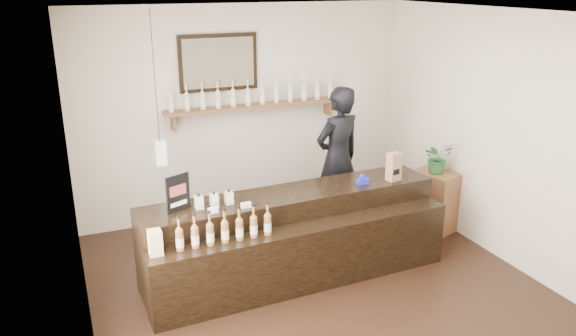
% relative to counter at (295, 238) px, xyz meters
% --- Properties ---
extents(ground, '(5.00, 5.00, 0.00)m').
position_rel_counter_xyz_m(ground, '(0.11, -0.58, -0.43)').
color(ground, black).
rests_on(ground, ground).
extents(room_shell, '(5.00, 5.00, 5.00)m').
position_rel_counter_xyz_m(room_shell, '(0.11, -0.58, 1.27)').
color(room_shell, beige).
rests_on(room_shell, ground).
extents(back_wall_decor, '(2.66, 0.96, 1.69)m').
position_rel_counter_xyz_m(back_wall_decor, '(-0.04, 1.80, 1.32)').
color(back_wall_decor, brown).
rests_on(back_wall_decor, ground).
extents(counter, '(3.31, 1.00, 1.07)m').
position_rel_counter_xyz_m(counter, '(0.00, 0.00, 0.00)').
color(counter, black).
rests_on(counter, ground).
extents(promo_sign, '(0.25, 0.13, 0.37)m').
position_rel_counter_xyz_m(promo_sign, '(-1.21, 0.09, 0.67)').
color(promo_sign, black).
rests_on(promo_sign, counter).
extents(paper_bag, '(0.16, 0.13, 0.32)m').
position_rel_counter_xyz_m(paper_bag, '(1.23, 0.03, 0.65)').
color(paper_bag, olive).
rests_on(paper_bag, counter).
extents(tape_dispenser, '(0.14, 0.05, 0.11)m').
position_rel_counter_xyz_m(tape_dispenser, '(0.84, 0.05, 0.53)').
color(tape_dispenser, '#1A26BA').
rests_on(tape_dispenser, counter).
extents(side_cabinet, '(0.54, 0.63, 0.77)m').
position_rel_counter_xyz_m(side_cabinet, '(2.11, 0.39, -0.05)').
color(side_cabinet, brown).
rests_on(side_cabinet, ground).
extents(potted_plant, '(0.36, 0.31, 0.40)m').
position_rel_counter_xyz_m(potted_plant, '(2.11, 0.39, 0.54)').
color(potted_plant, '#26612E').
rests_on(potted_plant, side_cabinet).
extents(shopkeeper, '(0.86, 0.67, 2.09)m').
position_rel_counter_xyz_m(shopkeeper, '(1.01, 0.97, 0.61)').
color(shopkeeper, black).
rests_on(shopkeeper, ground).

